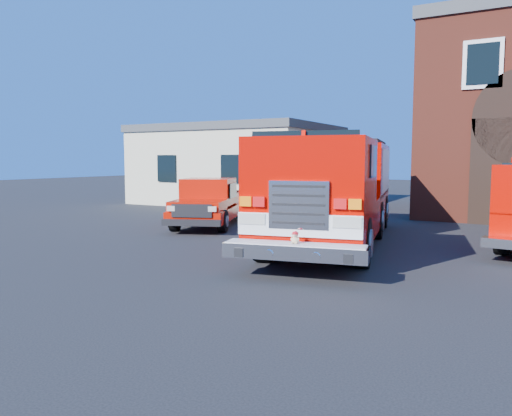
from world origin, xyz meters
The scene contains 4 objects.
ground centered at (0.00, 0.00, 0.00)m, with size 100.00×100.00×0.00m, color black.
side_building centered at (-9.00, 13.00, 2.20)m, with size 10.20×8.20×4.35m.
fire_engine centered at (0.68, 2.38, 1.61)m, with size 4.73×10.46×3.11m.
pickup_truck centered at (-4.72, 3.77, 0.84)m, with size 3.73×5.74×1.77m.
Camera 1 is at (5.82, -11.69, 2.47)m, focal length 35.00 mm.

